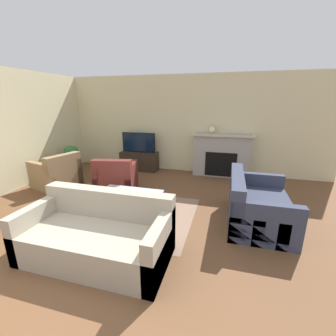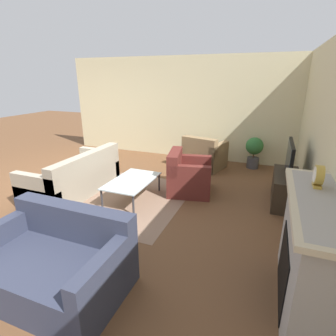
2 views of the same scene
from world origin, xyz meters
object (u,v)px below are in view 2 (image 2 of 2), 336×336
at_px(couch_sectional, 75,178).
at_px(armchair_accent, 188,177).
at_px(couch_loveseat, 56,264).
at_px(armchair_by_window, 204,156).
at_px(potted_plant, 254,150).
at_px(coffee_table, 132,182).
at_px(tv, 290,159).
at_px(mantel_clock, 318,176).

bearing_deg(couch_sectional, armchair_accent, 111.76).
bearing_deg(couch_sectional, couch_loveseat, 35.44).
bearing_deg(couch_loveseat, couch_sectional, 125.44).
xyz_separation_m(couch_loveseat, armchair_by_window, (-4.44, 0.51, 0.01)).
relative_size(couch_loveseat, potted_plant, 1.96).
distance_m(coffee_table, potted_plant, 3.31).
distance_m(tv, mantel_clock, 2.13).
bearing_deg(couch_sectional, coffee_table, 95.59).
bearing_deg(coffee_table, armchair_accent, 129.49).
xyz_separation_m(tv, couch_loveseat, (3.07, -2.32, -0.55)).
bearing_deg(potted_plant, mantel_clock, 11.26).
height_order(couch_loveseat, mantel_clock, mantel_clock).
distance_m(couch_loveseat, coffee_table, 2.22).
height_order(tv, coffee_table, tv).
height_order(tv, armchair_accent, tv).
relative_size(couch_sectional, potted_plant, 2.45).
xyz_separation_m(couch_loveseat, coffee_table, (-2.20, -0.29, 0.06)).
height_order(coffee_table, mantel_clock, mantel_clock).
bearing_deg(tv, mantel_clock, 2.78).
height_order(armchair_accent, coffee_table, armchair_accent).
height_order(couch_loveseat, armchair_accent, same).
distance_m(armchair_accent, mantel_clock, 2.84).
height_order(couch_loveseat, coffee_table, couch_loveseat).
xyz_separation_m(armchair_by_window, mantel_clock, (3.45, 1.91, 0.97)).
xyz_separation_m(couch_sectional, coffee_table, (-0.12, 1.20, 0.06)).
bearing_deg(armchair_by_window, couch_sectional, 63.87).
bearing_deg(armchair_by_window, potted_plant, -144.30).
bearing_deg(coffee_table, mantel_clock, 65.84).
bearing_deg(mantel_clock, couch_sectional, -105.71).
height_order(armchair_by_window, potted_plant, armchair_by_window).
relative_size(tv, couch_loveseat, 0.66).
bearing_deg(armchair_by_window, armchair_accent, 106.03).
bearing_deg(armchair_accent, couch_loveseat, 156.92).
distance_m(couch_sectional, armchair_accent, 2.20).
bearing_deg(mantel_clock, armchair_accent, -135.80).
xyz_separation_m(armchair_by_window, coffee_table, (2.24, -0.79, 0.05)).
bearing_deg(couch_loveseat, mantel_clock, 22.18).
height_order(armchair_by_window, coffee_table, armchair_by_window).
xyz_separation_m(tv, armchair_accent, (0.17, -1.76, -0.53)).
bearing_deg(couch_sectional, tv, 104.57).
distance_m(armchair_accent, potted_plant, 2.27).
relative_size(tv, coffee_table, 0.87).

